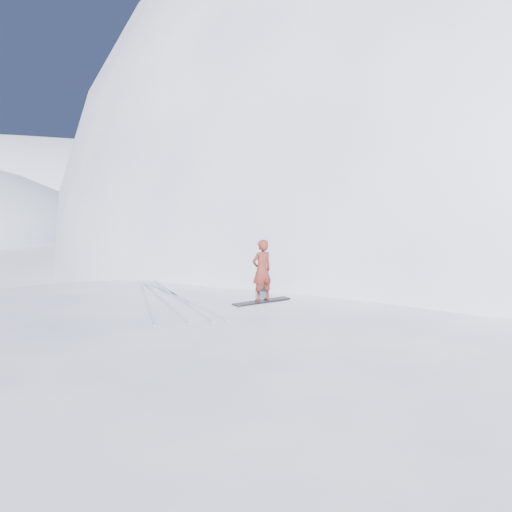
% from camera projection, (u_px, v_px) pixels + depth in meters
% --- Properties ---
extents(ground, '(400.00, 400.00, 0.00)m').
position_uv_depth(ground, '(195.00, 468.00, 9.53)').
color(ground, white).
rests_on(ground, ground).
extents(near_ridge, '(36.00, 28.00, 4.80)m').
position_uv_depth(near_ridge, '(231.00, 402.00, 12.63)').
color(near_ridge, white).
rests_on(near_ridge, ground).
extents(summit_peak, '(60.00, 56.00, 56.00)m').
position_uv_depth(summit_peak, '(470.00, 263.00, 38.43)').
color(summit_peak, white).
rests_on(summit_peak, ground).
extents(peak_shoulder, '(28.00, 24.00, 18.00)m').
position_uv_depth(peak_shoulder, '(347.00, 281.00, 30.69)').
color(peak_shoulder, white).
rests_on(peak_shoulder, ground).
extents(wind_bumps, '(16.00, 14.40, 1.00)m').
position_uv_depth(wind_bumps, '(168.00, 421.00, 11.52)').
color(wind_bumps, white).
rests_on(wind_bumps, ground).
extents(snowboard, '(1.67, 1.04, 0.03)m').
position_uv_depth(snowboard, '(262.00, 301.00, 13.16)').
color(snowboard, black).
rests_on(snowboard, near_ridge).
extents(snowboarder, '(0.70, 0.61, 1.62)m').
position_uv_depth(snowboarder, '(262.00, 270.00, 13.06)').
color(snowboarder, maroon).
rests_on(snowboarder, snowboard).
extents(board_tracks, '(2.42, 5.96, 0.04)m').
position_uv_depth(board_tracks, '(166.00, 297.00, 13.65)').
color(board_tracks, silver).
rests_on(board_tracks, ground).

